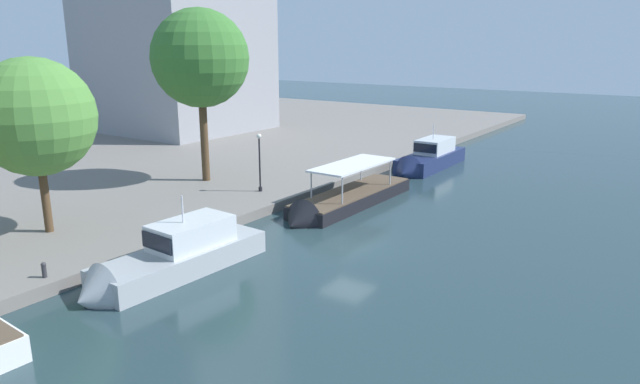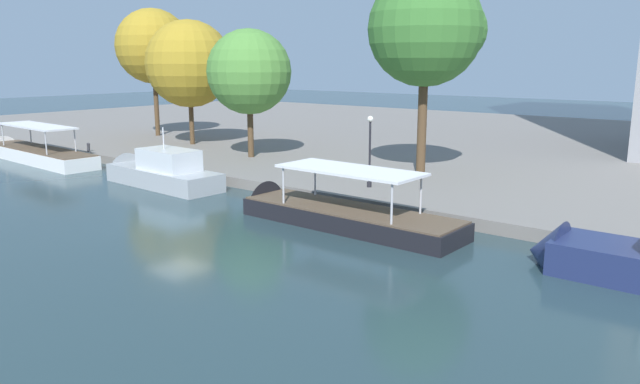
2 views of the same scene
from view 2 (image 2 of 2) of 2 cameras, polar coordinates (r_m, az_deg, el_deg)
name	(u,v)px [view 2 (image 2 of 2)]	position (r m, az deg, el deg)	size (l,w,h in m)	color
ground_plane	(177,220)	(30.56, -13.21, -2.57)	(220.00, 220.00, 0.00)	#23383D
dock_promenade	(480,142)	(58.19, 14.69, 4.54)	(120.00, 55.00, 0.62)	slate
tour_boat_0	(34,156)	(52.50, -25.16, 3.10)	(14.93, 3.37, 3.78)	white
motor_yacht_1	(158,174)	(39.40, -14.92, 1.62)	(9.77, 3.13, 4.60)	#9EA3A8
tour_boat_2	(332,217)	(29.12, 1.09, -2.35)	(12.38, 3.09, 3.92)	black
mooring_bollard_0	(88,147)	(51.45, -20.83, 3.97)	(0.24, 0.24, 0.70)	#2D2D33
mooring_bollard_1	(157,156)	(44.67, -15.00, 3.23)	(0.22, 0.22, 0.70)	#2D2D33
lamp_post	(370,148)	(34.19, 4.68, 4.08)	(0.33, 0.33, 4.01)	black
tree_0	(154,47)	(60.32, -15.29, 12.97)	(6.91, 6.91, 11.81)	#4C3823
tree_1	(190,65)	(53.05, -12.03, 11.50)	(7.25, 7.25, 10.39)	#4C3823
tree_2	(250,72)	(45.08, -6.58, 11.06)	(6.14, 6.14, 9.29)	#4C3823
tree_3	(427,30)	(38.46, 9.99, 14.71)	(6.97, 6.97, 12.38)	#4C3823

